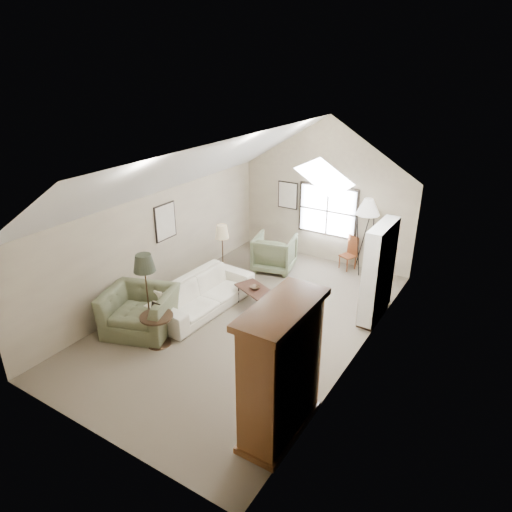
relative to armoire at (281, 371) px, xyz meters
The scene contains 18 objects.
room_shell 3.87m from the armoire, 132.25° to the left, with size 5.01×8.01×4.00m.
window 6.70m from the armoire, 108.11° to the left, with size 1.72×0.08×1.42m, color black.
skylight 4.02m from the armoire, 104.93° to the left, with size 0.80×1.20×0.52m, color white, non-canonical shape.
wall_art 5.98m from the armoire, 133.09° to the left, with size 1.97×3.71×0.88m.
armoire is the anchor object (origin of this frame).
tv_alcove 4.00m from the armoire, 87.71° to the left, with size 0.32×1.30×2.10m, color white.
media_console 4.08m from the armoire, 88.00° to the left, with size 0.34×1.18×0.60m, color #382316.
tv_panel 4.01m from the armoire, 88.00° to the left, with size 0.05×0.90×0.55m, color black.
sofa 4.08m from the armoire, 144.98° to the left, with size 2.64×1.03×0.77m, color white.
armchair_near 4.02m from the armoire, 166.80° to the left, with size 1.41×1.23×0.92m, color #68704E.
armchair_far 5.86m from the armoire, 120.68° to the left, with size 1.03×1.06×0.97m, color #66724F.
coffee_table 3.88m from the armoire, 127.87° to the left, with size 0.95×0.53×0.48m, color #3A2117.
bowl 3.83m from the armoire, 127.87° to the left, with size 0.23×0.23×0.06m, color #3D2C19.
side_table 3.36m from the armoire, 167.52° to the left, with size 0.66×0.66×0.66m, color #342515.
side_chair 6.27m from the armoire, 102.01° to the left, with size 0.36×0.36×0.92m, color brown.
tripod_lamp 6.16m from the armoire, 98.17° to the left, with size 0.61×0.61×2.09m, color white, non-canonical shape.
dark_lamp 3.71m from the armoire, 165.83° to the left, with size 0.44×0.44×1.84m, color #24291D, non-canonical shape.
tan_lamp 5.03m from the armoire, 135.69° to the left, with size 0.33×0.33×1.65m, color tan, non-canonical shape.
Camera 1 is at (4.75, -7.22, 5.35)m, focal length 32.00 mm.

